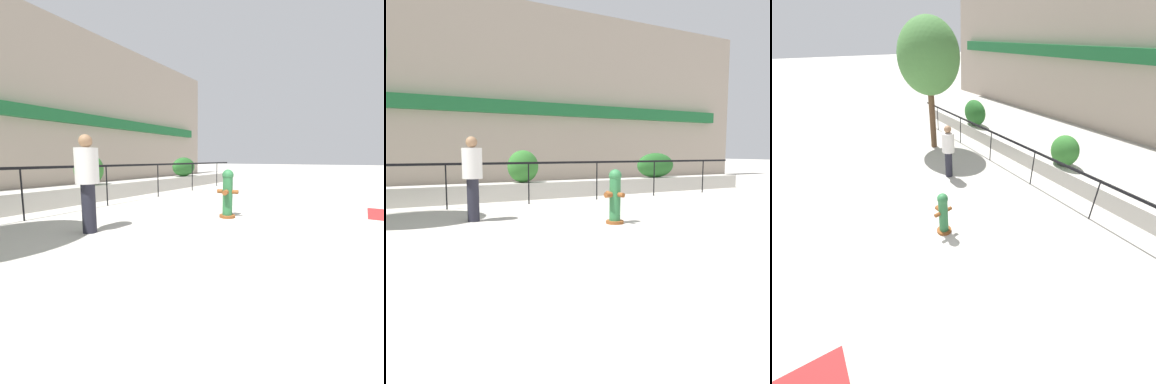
# 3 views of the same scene
# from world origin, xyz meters

# --- Properties ---
(ground_plane) EXTENTS (120.00, 120.00, 0.00)m
(ground_plane) POSITION_xyz_m (0.00, 0.00, 0.00)
(ground_plane) COLOR #B2ADA3
(planter_wall_low) EXTENTS (18.00, 0.70, 0.50)m
(planter_wall_low) POSITION_xyz_m (0.00, 6.00, 0.25)
(planter_wall_low) COLOR #B7B2A8
(planter_wall_low) RESTS_ON ground
(fence_railing_segment) EXTENTS (15.00, 0.05, 1.15)m
(fence_railing_segment) POSITION_xyz_m (-0.00, 4.90, 1.02)
(fence_railing_segment) COLOR black
(fence_railing_segment) RESTS_ON ground
(hedge_bush_1) EXTENTS (0.94, 0.69, 0.97)m
(hedge_bush_1) POSITION_xyz_m (0.22, 6.00, 0.98)
(hedge_bush_1) COLOR #2D6B28
(hedge_bush_1) RESTS_ON planter_wall_low
(hedge_bush_2) EXTENTS (1.56, 0.62, 0.88)m
(hedge_bush_2) POSITION_xyz_m (5.22, 6.00, 0.94)
(hedge_bush_2) COLOR #235B23
(hedge_bush_2) RESTS_ON planter_wall_low
(fire_hydrant) EXTENTS (0.46, 0.48, 1.08)m
(fire_hydrant) POSITION_xyz_m (0.56, 1.46, 0.55)
(fire_hydrant) COLOR brown
(fire_hydrant) RESTS_ON ground
(pedestrian) EXTENTS (0.47, 0.47, 1.73)m
(pedestrian) POSITION_xyz_m (-1.89, 2.97, 0.99)
(pedestrian) COLOR black
(pedestrian) RESTS_ON ground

